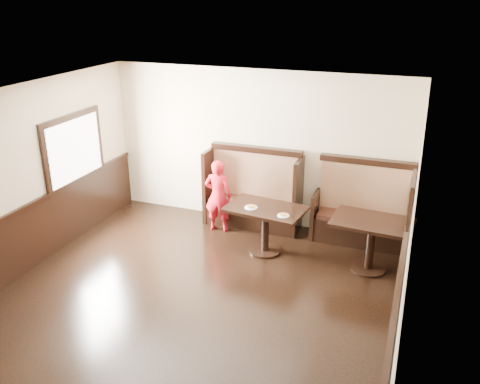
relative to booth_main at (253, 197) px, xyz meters
The scene contains 9 objects.
ground 3.34m from the booth_main, 90.00° to the right, with size 7.00×7.00×0.00m, color black.
room_shell 3.03m from the booth_main, 95.65° to the right, with size 7.00×7.00×7.00m.
booth_main is the anchor object (origin of this frame).
booth_neighbor 1.95m from the booth_main, ahead, with size 1.65×0.72×1.45m.
table_main 1.08m from the booth_main, 60.77° to the right, with size 1.33×0.92×0.79m.
table_neighbor 2.40m from the booth_main, 22.90° to the right, with size 1.24×0.86×0.83m.
child 0.69m from the booth_main, 138.33° to the right, with size 0.48×0.32×1.32m, color red.
pizza_plate_left 1.11m from the booth_main, 73.26° to the right, with size 0.21×0.21×0.04m.
pizza_plate_right 1.48m from the booth_main, 52.66° to the right, with size 0.19×0.19×0.03m.
Camera 1 is at (2.73, -4.78, 4.04)m, focal length 38.00 mm.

